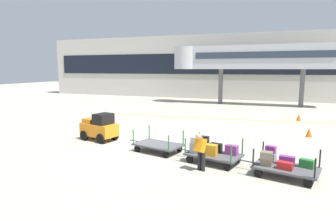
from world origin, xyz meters
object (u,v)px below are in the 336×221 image
Objects in this scene: baggage_cart_lead at (158,145)px; safety_cone_far at (309,132)px; baggage_cart_tail at (283,164)px; safety_cone_near at (299,117)px; baggage_tug at (100,127)px; baggage_cart_middle at (211,150)px; baggage_handler at (200,150)px.

safety_cone_far is at bearing 39.28° from baggage_cart_lead.
safety_cone_near is at bearing 83.33° from baggage_cart_tail.
safety_cone_far is (7.40, 6.06, -0.07)m from baggage_cart_lead.
baggage_tug is at bearing -156.18° from safety_cone_far.
baggage_cart_tail is (9.75, -2.39, -0.27)m from baggage_tug.
baggage_cart_middle is 1.98× the size of baggage_handler.
baggage_handler is at bearing -121.05° from safety_cone_far.
safety_cone_near is (4.45, 12.44, -0.26)m from baggage_cart_middle.
baggage_cart_tail is at bearing -102.81° from safety_cone_far.
safety_cone_near is (4.64, 13.66, -0.59)m from baggage_handler.
baggage_handler reaches higher than safety_cone_near.
safety_cone_far is at bearing 23.82° from baggage_tug.
safety_cone_far is (1.69, 7.44, -0.21)m from baggage_cart_tail.
baggage_tug reaches higher than baggage_cart_lead.
baggage_cart_lead is 13.81m from safety_cone_near.
baggage_handler is at bearing -170.36° from baggage_cart_tail.
baggage_cart_middle reaches higher than safety_cone_near.
baggage_cart_lead is 1.00× the size of baggage_cart_middle.
baggage_cart_middle is 13.22m from safety_cone_near.
safety_cone_near and safety_cone_far have the same top height.
baggage_cart_middle is at bearing -13.93° from baggage_tug.
safety_cone_near is at bearing 43.60° from baggage_tug.
baggage_tug is 1.47× the size of baggage_handler.
baggage_handler is (2.61, -1.91, 0.52)m from baggage_cart_lead.
baggage_cart_lead is 2.89m from baggage_cart_middle.
baggage_cart_lead reaches higher than safety_cone_far.
baggage_handler reaches higher than baggage_cart_lead.
safety_cone_near is at bearing 70.31° from baggage_cart_middle.
safety_cone_far is (4.61, 6.74, -0.26)m from baggage_cart_middle.
baggage_tug is 10.04m from baggage_cart_tail.
baggage_cart_middle is (2.80, -0.69, 0.19)m from baggage_cart_lead.
baggage_tug is at bearing -136.40° from safety_cone_near.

